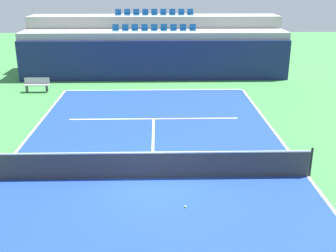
% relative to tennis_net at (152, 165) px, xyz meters
% --- Properties ---
extents(ground_plane, '(80.00, 80.00, 0.00)m').
position_rel_tennis_net_xyz_m(ground_plane, '(0.00, 0.00, -0.51)').
color(ground_plane, '#387A3D').
extents(court_surface, '(11.00, 24.00, 0.01)m').
position_rel_tennis_net_xyz_m(court_surface, '(0.00, 0.00, -0.50)').
color(court_surface, navy).
rests_on(court_surface, ground_plane).
extents(baseline_far, '(11.00, 0.10, 0.00)m').
position_rel_tennis_net_xyz_m(baseline_far, '(0.00, 11.95, -0.50)').
color(baseline_far, white).
rests_on(baseline_far, court_surface).
extents(sideline_right, '(0.10, 24.00, 0.00)m').
position_rel_tennis_net_xyz_m(sideline_right, '(5.45, 0.00, -0.50)').
color(sideline_right, white).
rests_on(sideline_right, court_surface).
extents(service_line_far, '(8.26, 0.10, 0.00)m').
position_rel_tennis_net_xyz_m(service_line_far, '(0.00, 6.40, -0.50)').
color(service_line_far, white).
rests_on(service_line_far, court_surface).
extents(centre_service_line, '(0.10, 6.40, 0.00)m').
position_rel_tennis_net_xyz_m(centre_service_line, '(0.00, 3.20, -0.50)').
color(centre_service_line, white).
rests_on(centre_service_line, court_surface).
extents(back_wall, '(17.99, 0.30, 2.64)m').
position_rel_tennis_net_xyz_m(back_wall, '(0.00, 14.51, 0.81)').
color(back_wall, navy).
rests_on(back_wall, ground_plane).
extents(stands_tier_lower, '(17.99, 2.40, 3.11)m').
position_rel_tennis_net_xyz_m(stands_tier_lower, '(0.00, 15.86, 1.05)').
color(stands_tier_lower, '#9E9E99').
rests_on(stands_tier_lower, ground_plane).
extents(stands_tier_upper, '(17.99, 2.40, 3.94)m').
position_rel_tennis_net_xyz_m(stands_tier_upper, '(0.00, 18.26, 1.46)').
color(stands_tier_upper, '#9E9E99').
rests_on(stands_tier_upper, ground_plane).
extents(seating_row_lower, '(5.69, 0.44, 0.44)m').
position_rel_tennis_net_xyz_m(seating_row_lower, '(0.00, 15.96, 2.73)').
color(seating_row_lower, '#145193').
rests_on(seating_row_lower, stands_tier_lower).
extents(seating_row_upper, '(5.69, 0.44, 0.44)m').
position_rel_tennis_net_xyz_m(seating_row_upper, '(0.00, 18.36, 3.56)').
color(seating_row_upper, '#145193').
rests_on(seating_row_upper, stands_tier_upper).
extents(tennis_net, '(11.08, 0.08, 1.07)m').
position_rel_tennis_net_xyz_m(tennis_net, '(0.00, 0.00, 0.00)').
color(tennis_net, black).
rests_on(tennis_net, court_surface).
extents(player_bench, '(1.50, 0.40, 0.85)m').
position_rel_tennis_net_xyz_m(player_bench, '(-7.08, 11.70, -0.00)').
color(player_bench, '#99999E').
rests_on(player_bench, ground_plane).
extents(tennis_ball_0, '(0.07, 0.07, 0.07)m').
position_rel_tennis_net_xyz_m(tennis_ball_0, '(1.02, -2.01, -0.47)').
color(tennis_ball_0, '#CCE033').
rests_on(tennis_ball_0, court_surface).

